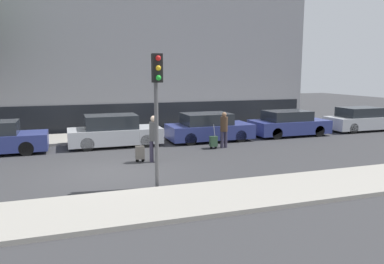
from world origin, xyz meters
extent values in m
plane|color=#38383A|center=(0.00, 0.00, 0.00)|extent=(80.00, 80.00, 0.00)
cube|color=#A39E93|center=(0.00, -3.75, 0.06)|extent=(28.00, 2.50, 0.12)
cube|color=#A39E93|center=(0.00, 7.00, 0.06)|extent=(28.00, 3.00, 0.12)
cube|color=gray|center=(0.00, 10.69, 5.36)|extent=(28.00, 2.98, 10.72)
cube|color=black|center=(0.00, 9.18, 0.80)|extent=(27.44, 0.06, 1.60)
cylinder|color=black|center=(-2.98, 3.77, 0.30)|extent=(0.60, 0.18, 0.60)
cylinder|color=black|center=(-2.98, 5.32, 0.30)|extent=(0.60, 0.18, 0.60)
cube|color=#B7BABF|center=(0.78, 4.68, 0.49)|extent=(4.24, 1.79, 0.70)
cube|color=#23282D|center=(0.61, 4.68, 1.15)|extent=(2.33, 1.58, 0.62)
cylinder|color=black|center=(2.10, 3.88, 0.30)|extent=(0.60, 0.18, 0.60)
cylinder|color=black|center=(2.10, 5.49, 0.30)|extent=(0.60, 0.18, 0.60)
cylinder|color=black|center=(-0.53, 3.88, 0.30)|extent=(0.60, 0.18, 0.60)
cylinder|color=black|center=(-0.53, 5.49, 0.30)|extent=(0.60, 0.18, 0.60)
cube|color=navy|center=(5.45, 4.51, 0.49)|extent=(4.22, 1.89, 0.70)
cube|color=#23282D|center=(5.28, 4.51, 1.12)|extent=(2.32, 1.66, 0.55)
cylinder|color=black|center=(6.76, 3.65, 0.30)|extent=(0.60, 0.18, 0.60)
cylinder|color=black|center=(6.76, 5.36, 0.30)|extent=(0.60, 0.18, 0.60)
cylinder|color=black|center=(4.14, 3.65, 0.30)|extent=(0.60, 0.18, 0.60)
cylinder|color=black|center=(4.14, 5.36, 0.30)|extent=(0.60, 0.18, 0.60)
cube|color=navy|center=(10.15, 4.59, 0.49)|extent=(4.18, 1.89, 0.70)
cube|color=#23282D|center=(9.98, 4.59, 1.10)|extent=(2.30, 1.67, 0.52)
cylinder|color=black|center=(11.44, 3.73, 0.30)|extent=(0.60, 0.18, 0.60)
cylinder|color=black|center=(11.44, 5.45, 0.30)|extent=(0.60, 0.18, 0.60)
cylinder|color=black|center=(8.85, 3.73, 0.30)|extent=(0.60, 0.18, 0.60)
cylinder|color=black|center=(8.85, 5.45, 0.30)|extent=(0.60, 0.18, 0.60)
cube|color=#B7BABF|center=(15.21, 4.72, 0.49)|extent=(4.26, 1.78, 0.70)
cube|color=#23282D|center=(15.04, 4.72, 1.11)|extent=(2.34, 1.56, 0.54)
cylinder|color=black|center=(16.53, 5.52, 0.30)|extent=(0.60, 0.18, 0.60)
cylinder|color=black|center=(13.88, 3.93, 0.30)|extent=(0.60, 0.18, 0.60)
cylinder|color=black|center=(13.88, 5.52, 0.30)|extent=(0.60, 0.18, 0.60)
cylinder|color=#383347|center=(1.67, 1.00, 0.42)|extent=(0.15, 0.15, 0.83)
cylinder|color=#383347|center=(1.86, 0.92, 0.42)|extent=(0.15, 0.15, 0.83)
cylinder|color=#4C4C4C|center=(1.77, 0.96, 1.20)|extent=(0.34, 0.34, 0.73)
sphere|color=beige|center=(1.77, 0.96, 1.68)|extent=(0.24, 0.24, 0.24)
cube|color=slate|center=(1.26, 1.17, 0.37)|extent=(0.32, 0.24, 0.49)
cylinder|color=black|center=(1.15, 1.17, 0.06)|extent=(0.12, 0.03, 0.12)
cylinder|color=black|center=(1.37, 1.17, 0.06)|extent=(0.12, 0.03, 0.12)
cylinder|color=gray|center=(1.26, 1.10, 0.89)|extent=(0.02, 0.19, 0.53)
cylinder|color=#383347|center=(5.31, 2.62, 0.38)|extent=(0.15, 0.15, 0.76)
cylinder|color=#383347|center=(5.51, 2.65, 0.38)|extent=(0.15, 0.15, 0.76)
cylinder|color=#473323|center=(5.41, 2.64, 1.09)|extent=(0.34, 0.34, 0.66)
sphere|color=#936B4C|center=(5.41, 2.64, 1.53)|extent=(0.22, 0.22, 0.22)
cube|color=#335138|center=(4.87, 2.55, 0.35)|extent=(0.32, 0.24, 0.46)
cylinder|color=black|center=(4.76, 2.55, 0.06)|extent=(0.12, 0.03, 0.12)
cylinder|color=black|center=(4.98, 2.55, 0.06)|extent=(0.12, 0.03, 0.12)
cylinder|color=gray|center=(4.87, 2.48, 0.85)|extent=(0.02, 0.19, 0.53)
cylinder|color=#515154|center=(1.11, -2.25, 1.96)|extent=(0.12, 0.12, 3.93)
cube|color=black|center=(1.11, -2.43, 3.53)|extent=(0.28, 0.24, 0.80)
sphere|color=red|center=(1.11, -2.58, 3.79)|extent=(0.15, 0.15, 0.15)
sphere|color=gold|center=(1.11, -2.58, 3.53)|extent=(0.15, 0.15, 0.15)
sphere|color=green|center=(1.11, -2.58, 3.26)|extent=(0.15, 0.15, 0.15)
torus|color=black|center=(1.90, 7.00, 0.48)|extent=(0.72, 0.06, 0.72)
torus|color=black|center=(0.85, 7.00, 0.48)|extent=(0.72, 0.06, 0.72)
cylinder|color=black|center=(1.38, 7.00, 0.68)|extent=(1.00, 0.05, 0.05)
cylinder|color=black|center=(1.19, 7.00, 0.88)|extent=(0.04, 0.04, 0.40)
camera|label=1|loc=(-1.40, -12.76, 3.41)|focal=35.00mm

